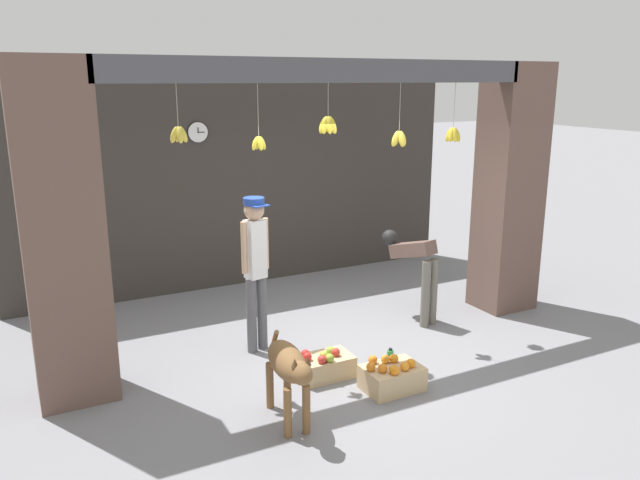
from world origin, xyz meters
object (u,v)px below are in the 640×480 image
shopkeeper (255,261)px  fruit_crate_oranges (392,376)px  wall_clock (198,132)px  worker_stooping (415,265)px  water_bottle (390,359)px  dog (289,367)px  fruit_crate_apples (325,365)px

shopkeeper → fruit_crate_oranges: size_ratio=3.09×
shopkeeper → wall_clock: wall_clock is taller
fruit_crate_oranges → wall_clock: size_ratio=1.97×
worker_stooping → wall_clock: bearing=116.0°
worker_stooping → water_bottle: (-1.03, -1.03, -0.62)m
worker_stooping → shopkeeper: bearing=164.4°
dog → shopkeeper: bearing=174.8°
fruit_crate_oranges → water_bottle: 0.44m
worker_stooping → fruit_crate_oranges: (-1.26, -1.40, -0.59)m
dog → water_bottle: (1.37, 0.47, -0.43)m
dog → wall_clock: 4.22m
worker_stooping → wall_clock: wall_clock is taller
fruit_crate_oranges → water_bottle: fruit_crate_oranges is taller
worker_stooping → fruit_crate_oranges: bearing=-146.2°
fruit_crate_oranges → water_bottle: size_ratio=2.43×
fruit_crate_oranges → fruit_crate_apples: bearing=130.8°
worker_stooping → wall_clock: (-1.98, 2.34, 1.52)m
shopkeeper → worker_stooping: shopkeeper is taller
fruit_crate_oranges → fruit_crate_apples: size_ratio=1.01×
dog → worker_stooping: bearing=128.3°
wall_clock → shopkeeper: bearing=-92.6°
dog → worker_stooping: (2.40, 1.49, 0.19)m
worker_stooping → wall_clock: size_ratio=3.80×
dog → shopkeeper: size_ratio=0.58×
dog → wall_clock: (0.42, 3.84, 1.71)m
fruit_crate_apples → water_bottle: bearing=-12.8°
worker_stooping → fruit_crate_apples: 2.02m
shopkeeper → fruit_crate_oranges: 1.90m
dog → worker_stooping: size_ratio=0.93×
fruit_crate_apples → wall_clock: 3.86m
water_bottle → shopkeeper: bearing=134.4°
water_bottle → fruit_crate_apples: bearing=167.2°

